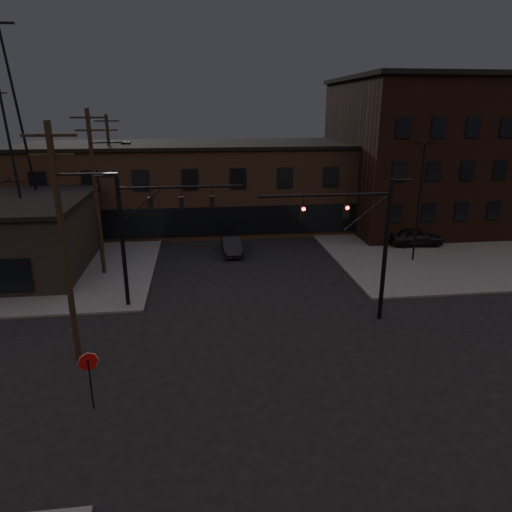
{
  "coord_description": "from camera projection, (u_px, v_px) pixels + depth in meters",
  "views": [
    {
      "loc": [
        -3.5,
        -18.19,
        11.42
      ],
      "look_at": [
        -0.41,
        6.16,
        3.5
      ],
      "focal_mm": 32.0,
      "sensor_mm": 36.0,
      "label": 1
    }
  ],
  "objects": [
    {
      "name": "ground",
      "position": [
        282.0,
        368.0,
        21.1
      ],
      "size": [
        140.0,
        140.0,
        0.0
      ],
      "primitive_type": "plane",
      "color": "black",
      "rests_on": "ground"
    },
    {
      "name": "sidewalk_ne",
      "position": [
        463.0,
        231.0,
        44.48
      ],
      "size": [
        30.0,
        30.0,
        0.15
      ],
      "primitive_type": "cube",
      "color": "#474744",
      "rests_on": "ground"
    },
    {
      "name": "building_row",
      "position": [
        233.0,
        186.0,
        46.3
      ],
      "size": [
        40.0,
        12.0,
        8.0
      ],
      "primitive_type": "cube",
      "color": "brown",
      "rests_on": "ground"
    },
    {
      "name": "building_right",
      "position": [
        451.0,
        155.0,
        46.12
      ],
      "size": [
        22.0,
        16.0,
        14.0
      ],
      "primitive_type": "cube",
      "color": "black",
      "rests_on": "ground"
    },
    {
      "name": "traffic_signal_near",
      "position": [
        366.0,
        236.0,
        24.47
      ],
      "size": [
        7.12,
        0.24,
        8.0
      ],
      "color": "black",
      "rests_on": "ground"
    },
    {
      "name": "traffic_signal_far",
      "position": [
        144.0,
        226.0,
        26.31
      ],
      "size": [
        7.12,
        0.24,
        8.0
      ],
      "color": "black",
      "rests_on": "ground"
    },
    {
      "name": "stop_sign",
      "position": [
        89.0,
        368.0,
        17.7
      ],
      "size": [
        0.72,
        0.33,
        2.48
      ],
      "color": "black",
      "rests_on": "ground"
    },
    {
      "name": "utility_pole_near",
      "position": [
        65.0,
        242.0,
        20.05
      ],
      "size": [
        3.7,
        0.28,
        11.0
      ],
      "color": "black",
      "rests_on": "ground"
    },
    {
      "name": "utility_pole_mid",
      "position": [
        96.0,
        190.0,
        31.18
      ],
      "size": [
        3.7,
        0.28,
        11.5
      ],
      "color": "black",
      "rests_on": "ground"
    },
    {
      "name": "utility_pole_far",
      "position": [
        111.0,
        173.0,
        42.49
      ],
      "size": [
        2.2,
        0.28,
        11.0
      ],
      "color": "black",
      "rests_on": "ground"
    },
    {
      "name": "lot_light_a",
      "position": [
        420.0,
        192.0,
        34.18
      ],
      "size": [
        1.5,
        0.28,
        9.14
      ],
      "color": "black",
      "rests_on": "ground"
    },
    {
      "name": "lot_light_b",
      "position": [
        459.0,
        180.0,
        39.61
      ],
      "size": [
        1.5,
        0.28,
        9.14
      ],
      "color": "black",
      "rests_on": "ground"
    },
    {
      "name": "parked_car_lot_a",
      "position": [
        416.0,
        237.0,
        39.33
      ],
      "size": [
        4.67,
        2.09,
        1.56
      ],
      "primitive_type": "imported",
      "rotation": [
        0.0,
        0.0,
        1.52
      ],
      "color": "black",
      "rests_on": "sidewalk_ne"
    },
    {
      "name": "parked_car_lot_b",
      "position": [
        412.0,
        229.0,
        41.9
      ],
      "size": [
        5.47,
        3.29,
        1.48
      ],
      "primitive_type": "imported",
      "rotation": [
        0.0,
        0.0,
        1.83
      ],
      "color": "#B3B3B5",
      "rests_on": "sidewalk_ne"
    },
    {
      "name": "car_crossing",
      "position": [
        232.0,
        245.0,
        37.6
      ],
      "size": [
        1.58,
        4.29,
        1.4
      ],
      "primitive_type": "imported",
      "rotation": [
        0.0,
        0.0,
        0.02
      ],
      "color": "black",
      "rests_on": "ground"
    }
  ]
}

